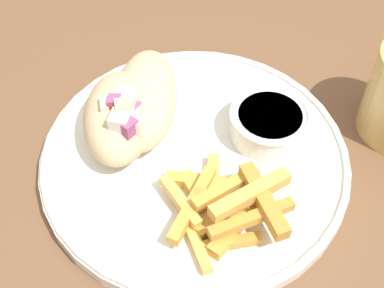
{
  "coord_description": "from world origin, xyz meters",
  "views": [
    {
      "loc": [
        0.23,
        -0.24,
        1.14
      ],
      "look_at": [
        0.02,
        -0.0,
        0.76
      ],
      "focal_mm": 50.0,
      "sensor_mm": 36.0,
      "label": 1
    }
  ],
  "objects_px": {
    "pita_sandwich_far": "(145,98)",
    "fries_pile": "(224,206)",
    "pita_sandwich_near": "(119,117)",
    "sauce_ramekin": "(269,122)",
    "plate": "(192,160)"
  },
  "relations": [
    {
      "from": "pita_sandwich_far",
      "to": "fries_pile",
      "type": "bearing_deg",
      "value": 33.83
    },
    {
      "from": "pita_sandwich_near",
      "to": "sauce_ramekin",
      "type": "distance_m",
      "value": 0.15
    },
    {
      "from": "plate",
      "to": "sauce_ramekin",
      "type": "distance_m",
      "value": 0.08
    },
    {
      "from": "fries_pile",
      "to": "sauce_ramekin",
      "type": "distance_m",
      "value": 0.11
    },
    {
      "from": "plate",
      "to": "fries_pile",
      "type": "distance_m",
      "value": 0.07
    },
    {
      "from": "plate",
      "to": "fries_pile",
      "type": "relative_size",
      "value": 2.33
    },
    {
      "from": "pita_sandwich_near",
      "to": "sauce_ramekin",
      "type": "relative_size",
      "value": 1.62
    },
    {
      "from": "pita_sandwich_near",
      "to": "pita_sandwich_far",
      "type": "distance_m",
      "value": 0.04
    },
    {
      "from": "pita_sandwich_near",
      "to": "fries_pile",
      "type": "height_order",
      "value": "pita_sandwich_near"
    },
    {
      "from": "sauce_ramekin",
      "to": "plate",
      "type": "bearing_deg",
      "value": -115.77
    },
    {
      "from": "pita_sandwich_far",
      "to": "plate",
      "type": "bearing_deg",
      "value": 42.16
    },
    {
      "from": "plate",
      "to": "pita_sandwich_far",
      "type": "height_order",
      "value": "pita_sandwich_far"
    },
    {
      "from": "pita_sandwich_far",
      "to": "pita_sandwich_near",
      "type": "bearing_deg",
      "value": -37.36
    },
    {
      "from": "plate",
      "to": "pita_sandwich_near",
      "type": "height_order",
      "value": "pita_sandwich_near"
    },
    {
      "from": "pita_sandwich_far",
      "to": "fries_pile",
      "type": "height_order",
      "value": "pita_sandwich_far"
    }
  ]
}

